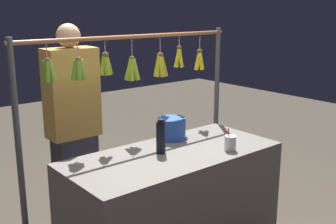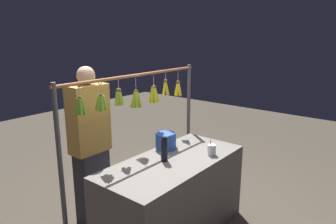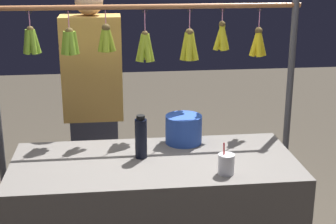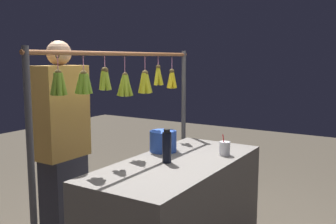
{
  "view_description": "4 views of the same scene",
  "coord_description": "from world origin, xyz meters",
  "px_view_note": "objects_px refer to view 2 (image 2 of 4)",
  "views": [
    {
      "loc": [
        1.92,
        2.27,
        1.91
      ],
      "look_at": [
        0.05,
        0.0,
        1.17
      ],
      "focal_mm": 45.21,
      "sensor_mm": 36.0,
      "label": 1
    },
    {
      "loc": [
        2.37,
        1.85,
        2.11
      ],
      "look_at": [
        0.08,
        0.0,
        1.37
      ],
      "focal_mm": 33.81,
      "sensor_mm": 36.0,
      "label": 2
    },
    {
      "loc": [
        0.24,
        2.72,
        2.0
      ],
      "look_at": [
        -0.08,
        0.0,
        1.14
      ],
      "focal_mm": 54.5,
      "sensor_mm": 36.0,
      "label": 3
    },
    {
      "loc": [
        2.49,
        1.46,
        1.64
      ],
      "look_at": [
        0.14,
        0.0,
        1.25
      ],
      "focal_mm": 41.09,
      "sensor_mm": 36.0,
      "label": 4
    }
  ],
  "objects_px": {
    "drink_cup": "(212,150)",
    "blue_bucket": "(166,141)",
    "vendor_person": "(90,148)",
    "water_bottle": "(164,149)"
  },
  "relations": [
    {
      "from": "blue_bucket",
      "to": "drink_cup",
      "type": "bearing_deg",
      "value": 107.84
    },
    {
      "from": "blue_bucket",
      "to": "vendor_person",
      "type": "relative_size",
      "value": 0.13
    },
    {
      "from": "drink_cup",
      "to": "blue_bucket",
      "type": "bearing_deg",
      "value": -72.16
    },
    {
      "from": "drink_cup",
      "to": "vendor_person",
      "type": "xyz_separation_m",
      "value": [
        0.73,
        -1.1,
        -0.03
      ]
    },
    {
      "from": "blue_bucket",
      "to": "water_bottle",
      "type": "bearing_deg",
      "value": 37.16
    },
    {
      "from": "blue_bucket",
      "to": "drink_cup",
      "type": "xyz_separation_m",
      "value": [
        -0.16,
        0.5,
        -0.03
      ]
    },
    {
      "from": "vendor_person",
      "to": "blue_bucket",
      "type": "bearing_deg",
      "value": 133.71
    },
    {
      "from": "blue_bucket",
      "to": "vendor_person",
      "type": "bearing_deg",
      "value": -46.29
    },
    {
      "from": "water_bottle",
      "to": "blue_bucket",
      "type": "relative_size",
      "value": 1.13
    },
    {
      "from": "water_bottle",
      "to": "vendor_person",
      "type": "xyz_separation_m",
      "value": [
        0.29,
        -0.81,
        -0.1
      ]
    }
  ]
}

